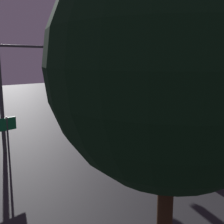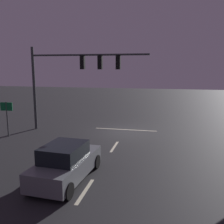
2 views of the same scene
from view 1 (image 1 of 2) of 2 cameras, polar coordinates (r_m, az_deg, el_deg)
The scene contains 9 objects.
ground_plane at distance 21.25m, azimuth -3.18°, elevation -3.44°, with size 80.00×80.00×0.00m, color #232326.
traffic_signal_assembly at distance 17.85m, azimuth -11.80°, elevation 9.06°, with size 9.28×0.47×6.58m.
lane_dash_far at distance 18.44m, azimuth 4.80°, elevation -5.66°, with size 2.20×0.16×0.01m, color beige.
lane_dash_mid at distance 15.27m, azimuth 21.89°, elevation -9.96°, with size 2.20×0.16×0.01m, color beige.
stop_bar at distance 21.67m, azimuth -4.13°, elevation -3.16°, with size 5.00×0.16×0.01m, color beige.
car_approaching at distance 14.40m, azimuth 16.99°, elevation -7.55°, with size 2.17×4.47×1.70m.
route_sign at distance 14.01m, azimuth -20.61°, elevation -3.78°, with size 0.90×0.14×2.57m.
tree_left_near at distance 24.73m, azimuth 21.04°, elevation 8.34°, with size 3.99×3.99×6.48m.
tree_right_near at distance 5.90m, azimuth 11.86°, elevation 9.05°, with size 5.13×5.13×7.63m.
Camera 1 is at (13.09, 15.91, 5.21)m, focal length 44.69 mm.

